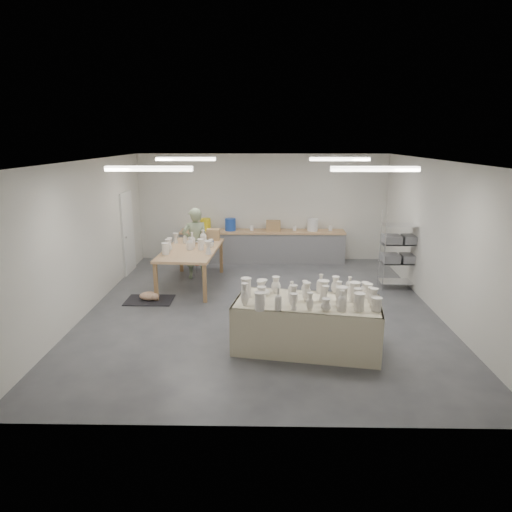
{
  "coord_description": "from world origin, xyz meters",
  "views": [
    {
      "loc": [
        0.05,
        -8.87,
        3.41
      ],
      "look_at": [
        -0.12,
        0.25,
        1.05
      ],
      "focal_mm": 32.0,
      "sensor_mm": 36.0,
      "label": 1
    }
  ],
  "objects_px": {
    "work_table": "(193,248)",
    "potter": "(195,243)",
    "red_stool": "(198,264)",
    "drying_table": "(308,322)"
  },
  "relations": [
    {
      "from": "red_stool",
      "to": "potter",
      "type": "bearing_deg",
      "value": -90.0
    },
    {
      "from": "potter",
      "to": "red_stool",
      "type": "distance_m",
      "value": 0.66
    },
    {
      "from": "drying_table",
      "to": "red_stool",
      "type": "relative_size",
      "value": 6.47
    },
    {
      "from": "red_stool",
      "to": "work_table",
      "type": "bearing_deg",
      "value": -88.94
    },
    {
      "from": "potter",
      "to": "red_stool",
      "type": "xyz_separation_m",
      "value": [
        0.0,
        0.27,
        -0.6
      ]
    },
    {
      "from": "work_table",
      "to": "potter",
      "type": "bearing_deg",
      "value": 95.23
    },
    {
      "from": "potter",
      "to": "work_table",
      "type": "bearing_deg",
      "value": 75.56
    },
    {
      "from": "work_table",
      "to": "potter",
      "type": "relative_size",
      "value": 1.39
    },
    {
      "from": "drying_table",
      "to": "potter",
      "type": "height_order",
      "value": "potter"
    },
    {
      "from": "work_table",
      "to": "red_stool",
      "type": "relative_size",
      "value": 6.36
    }
  ]
}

